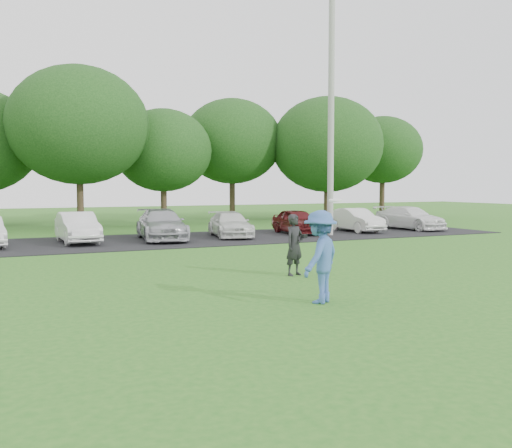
# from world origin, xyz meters

# --- Properties ---
(ground) EXTENTS (100.00, 100.00, 0.00)m
(ground) POSITION_xyz_m (0.00, 0.00, 0.00)
(ground) COLOR #27661D
(ground) RESTS_ON ground
(parking_lot) EXTENTS (32.00, 6.50, 0.03)m
(parking_lot) POSITION_xyz_m (0.00, 13.00, 0.01)
(parking_lot) COLOR black
(parking_lot) RESTS_ON ground
(utility_pole) EXTENTS (0.28, 0.28, 10.88)m
(utility_pole) POSITION_xyz_m (7.71, 12.04, 5.44)
(utility_pole) COLOR #A0A09B
(utility_pole) RESTS_ON ground
(frisbee_player) EXTENTS (1.37, 1.24, 2.07)m
(frisbee_player) POSITION_xyz_m (-0.46, -0.51, 0.92)
(frisbee_player) COLOR #3A5FA3
(frisbee_player) RESTS_ON ground
(camera_bystander) EXTENTS (0.67, 0.55, 1.58)m
(camera_bystander) POSITION_xyz_m (0.72, 2.68, 0.79)
(camera_bystander) COLOR black
(camera_bystander) RESTS_ON ground
(parked_cars) EXTENTS (28.55, 4.64, 1.26)m
(parked_cars) POSITION_xyz_m (-0.25, 13.18, 0.61)
(parked_cars) COLOR #531214
(parked_cars) RESTS_ON parking_lot
(tree_row) EXTENTS (42.39, 9.85, 8.64)m
(tree_row) POSITION_xyz_m (1.51, 22.76, 4.91)
(tree_row) COLOR #38281C
(tree_row) RESTS_ON ground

